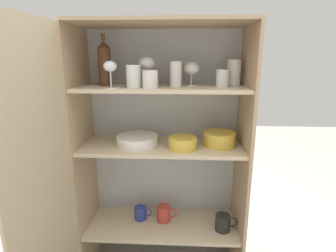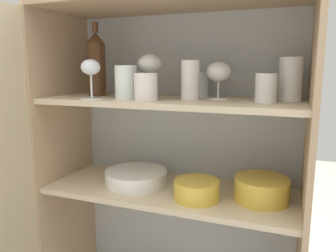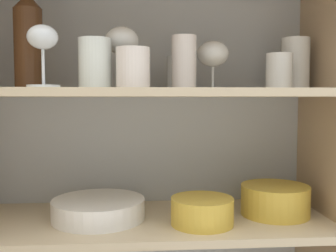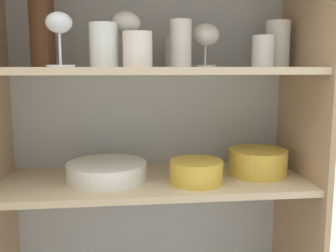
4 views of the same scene
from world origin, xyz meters
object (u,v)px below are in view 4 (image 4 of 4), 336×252
(plate_stack_white, at_px, (107,171))
(serving_bowl_small, at_px, (196,171))
(mixing_bowl_large, at_px, (258,161))
(wine_bottle, at_px, (42,23))

(plate_stack_white, xyz_separation_m, serving_bowl_small, (0.27, -0.07, 0.01))
(mixing_bowl_large, height_order, serving_bowl_small, mixing_bowl_large)
(wine_bottle, relative_size, plate_stack_white, 1.17)
(plate_stack_white, height_order, mixing_bowl_large, mixing_bowl_large)
(wine_bottle, relative_size, mixing_bowl_large, 1.54)
(wine_bottle, height_order, serving_bowl_small, wine_bottle)
(plate_stack_white, height_order, serving_bowl_small, serving_bowl_small)
(mixing_bowl_large, bearing_deg, plate_stack_white, -179.83)
(mixing_bowl_large, bearing_deg, serving_bowl_small, -162.63)
(wine_bottle, bearing_deg, mixing_bowl_large, -1.38)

